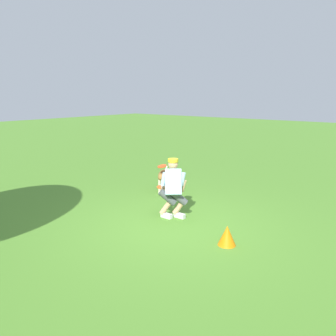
% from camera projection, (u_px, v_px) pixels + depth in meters
% --- Properties ---
extents(ground_plane, '(60.00, 60.00, 0.00)m').
position_uv_depth(ground_plane, '(172.00, 226.00, 6.80)').
color(ground_plane, '#50872C').
extents(person, '(0.71, 0.56, 1.29)m').
position_uv_depth(person, '(173.00, 187.00, 7.11)').
color(person, silver).
rests_on(person, ground_plane).
extents(dog, '(0.60, 0.95, 0.63)m').
position_uv_depth(dog, '(164.00, 176.00, 9.08)').
color(dog, olive).
rests_on(dog, ground_plane).
extents(frisbee_flying, '(0.33, 0.33, 0.08)m').
position_uv_depth(frisbee_flying, '(162.00, 166.00, 8.69)').
color(frisbee_flying, '#F44C1B').
extents(frisbee_held, '(0.29, 0.29, 0.04)m').
position_uv_depth(frisbee_held, '(162.00, 187.00, 7.42)').
color(frisbee_held, '#E0581D').
rests_on(frisbee_held, person).
extents(training_cone, '(0.32, 0.32, 0.36)m').
position_uv_depth(training_cone, '(227.00, 235.00, 5.90)').
color(training_cone, orange).
rests_on(training_cone, ground_plane).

